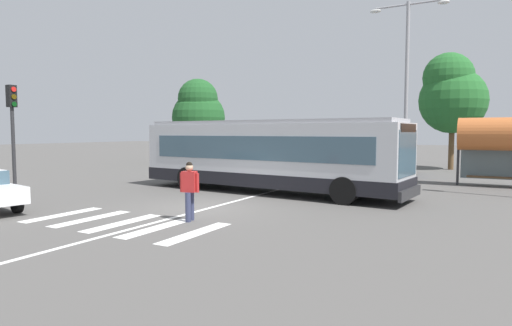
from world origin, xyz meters
The scene contains 13 objects.
ground_plane centered at (0.00, 0.00, 0.00)m, with size 160.00×160.00×0.00m, color #514F4C.
city_transit_bus centered at (0.22, 4.42, 1.59)m, with size 12.06×3.60×3.06m.
pedestrian_crossing_street centered at (0.99, -1.99, 0.97)m, with size 0.56×0.41×1.72m.
parked_car_teal centered at (-1.85, 14.10, 0.77)m, with size 1.95×4.54×1.35m.
parked_car_silver centered at (0.65, 14.16, 0.77)m, with size 1.98×4.56×1.35m.
parked_car_blue centered at (3.53, 14.32, 0.77)m, with size 1.94×4.54×1.35m.
traffic_light_near_corner centered at (-8.71, -1.10, 3.02)m, with size 0.33×0.32×4.49m.
bus_stop_shelter centered at (9.12, 11.19, 2.42)m, with size 4.09×1.54×3.25m.
twin_arm_street_lamp centered at (4.42, 12.51, 5.75)m, with size 4.05×0.32×9.46m.
background_tree_left centered at (-13.43, 18.08, 4.24)m, with size 4.49×4.49×7.04m.
background_tree_right centered at (5.99, 20.42, 5.14)m, with size 4.43×4.43×7.91m.
crosswalk_painted_stripes centered at (-0.50, -3.13, 0.00)m, with size 5.57×2.72×0.01m.
lane_center_line centered at (0.26, 2.00, 0.00)m, with size 0.16×24.00×0.01m, color silver.
Camera 1 is at (8.65, -11.94, 2.57)m, focal length 30.46 mm.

